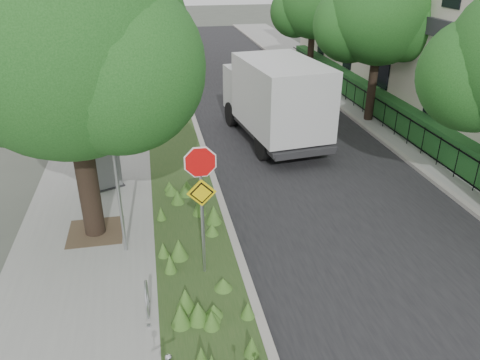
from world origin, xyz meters
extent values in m
plane|color=#4C5147|center=(0.00, 0.00, 0.00)|extent=(120.00, 120.00, 0.00)
cube|color=gray|center=(-4.25, 10.00, 0.06)|extent=(3.50, 60.00, 0.12)
cube|color=#25431D|center=(-1.50, 10.00, 0.06)|extent=(2.00, 60.00, 0.12)
cube|color=#9E9991|center=(-0.50, 10.00, 0.07)|extent=(0.20, 60.00, 0.13)
cube|color=black|center=(3.00, 10.00, 0.01)|extent=(7.00, 60.00, 0.01)
cube|color=#9E9991|center=(6.50, 10.00, 0.07)|extent=(0.20, 60.00, 0.13)
cube|color=gray|center=(8.20, 10.00, 0.06)|extent=(3.20, 60.00, 0.12)
cylinder|color=black|center=(-4.00, 2.80, 2.36)|extent=(0.52, 0.52, 4.48)
sphere|color=#1C4B19|center=(-4.00, 2.80, 5.08)|extent=(5.40, 5.40, 5.40)
sphere|color=#1C4B19|center=(-5.21, 3.61, 4.41)|extent=(4.05, 4.05, 4.05)
sphere|color=#1C4B19|center=(-2.92, 2.12, 4.54)|extent=(3.78, 3.78, 3.78)
cube|color=#473828|center=(-4.00, 2.80, 0.12)|extent=(1.40, 1.40, 0.01)
cylinder|color=#A5A8AD|center=(-3.20, 1.80, 2.12)|extent=(0.08, 0.08, 4.00)
torus|color=#A5A8AD|center=(-2.70, -0.60, 0.50)|extent=(0.05, 0.77, 0.77)
cube|color=#A5A8AD|center=(-2.70, -0.96, 0.14)|extent=(0.06, 0.06, 0.04)
cube|color=#A5A8AD|center=(-2.70, -0.24, 0.14)|extent=(0.06, 0.06, 0.04)
cylinder|color=#A5A8AD|center=(-1.40, 0.60, 1.62)|extent=(0.07, 0.07, 3.00)
cylinder|color=red|center=(-1.40, 0.57, 2.87)|extent=(0.86, 0.03, 0.86)
cylinder|color=white|center=(-1.40, 0.58, 2.87)|extent=(0.94, 0.02, 0.94)
cube|color=yellow|center=(-1.40, 0.57, 2.17)|extent=(0.64, 0.03, 0.64)
cube|color=black|center=(7.20, 10.00, 1.07)|extent=(0.04, 24.00, 0.04)
cube|color=black|center=(7.20, 10.00, 0.27)|extent=(0.04, 24.00, 0.04)
cylinder|color=black|center=(7.20, 10.00, 0.62)|extent=(0.03, 0.03, 1.00)
cube|color=#1A4A1A|center=(7.90, 10.00, 0.67)|extent=(1.00, 24.00, 1.10)
cube|color=beige|center=(11.50, 10.00, 4.00)|extent=(7.00, 26.00, 8.00)
cube|color=#2D2D33|center=(7.95, 10.00, 4.30)|extent=(0.25, 26.00, 0.60)
cube|color=maroon|center=(-9.50, 22.00, 4.00)|extent=(9.00, 10.00, 8.00)
sphere|color=#1C4B19|center=(6.10, 2.60, 3.84)|extent=(3.00, 3.00, 3.00)
cylinder|color=black|center=(7.00, 10.00, 2.14)|extent=(0.36, 0.36, 4.03)
sphere|color=#1C4B19|center=(7.00, 10.00, 4.58)|extent=(4.20, 4.20, 4.20)
sphere|color=#1C4B19|center=(6.05, 10.63, 4.06)|extent=(3.15, 3.15, 3.15)
sphere|color=#1C4B19|center=(7.84, 9.47, 4.16)|extent=(2.94, 2.94, 2.94)
cylinder|color=black|center=(7.00, 18.00, 1.94)|extent=(0.36, 0.36, 3.64)
sphere|color=#1C4B19|center=(7.00, 18.00, 4.15)|extent=(3.80, 3.80, 3.80)
sphere|color=#1C4B19|center=(6.14, 18.57, 3.67)|extent=(2.85, 2.85, 2.85)
sphere|color=#1C4B19|center=(7.76, 17.52, 3.77)|extent=(2.66, 2.66, 2.66)
cube|color=#262628|center=(2.35, 8.63, 0.57)|extent=(2.95, 6.19, 0.20)
cube|color=#B7BABC|center=(2.07, 10.93, 1.53)|extent=(2.48, 1.84, 1.80)
cube|color=silver|center=(2.42, 8.02, 1.98)|extent=(2.97, 4.54, 2.48)
cube|color=#262628|center=(-3.86, 5.49, 0.14)|extent=(1.12, 0.95, 0.04)
cube|color=slate|center=(-3.86, 5.49, 0.75)|extent=(0.98, 0.81, 1.26)
camera|label=1|loc=(-2.28, -8.15, 6.75)|focal=35.00mm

